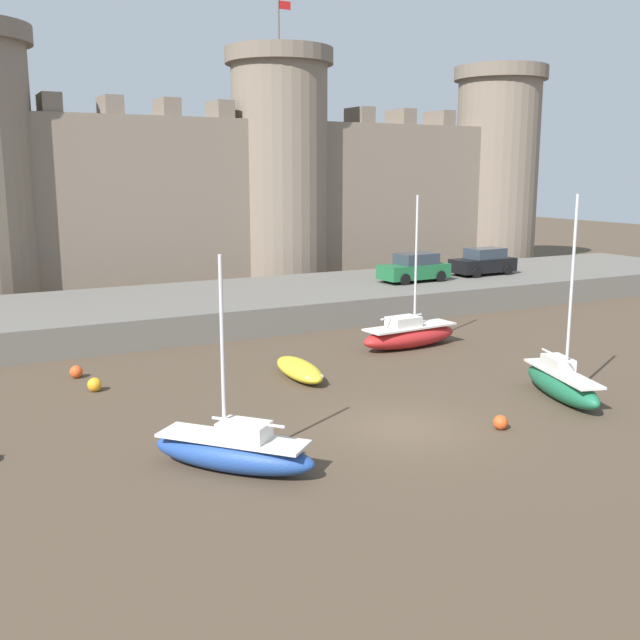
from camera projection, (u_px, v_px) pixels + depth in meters
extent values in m
plane|color=#4C3D2D|center=(402.00, 427.00, 22.51)|extent=(160.00, 160.00, 0.00)
cube|color=#666059|center=(202.00, 309.00, 38.22)|extent=(68.28, 10.00, 1.36)
cube|color=#7A6B5B|center=(144.00, 207.00, 46.40)|extent=(56.28, 2.80, 10.84)
cylinder|color=#7A6B5B|center=(280.00, 177.00, 50.35)|extent=(6.36, 6.36, 14.43)
cylinder|color=#706254|center=(279.00, 57.00, 48.84)|extent=(7.12, 7.12, 1.00)
cylinder|color=#4C4742|center=(279.00, 24.00, 48.45)|extent=(0.10, 0.10, 3.00)
cube|color=red|center=(285.00, 5.00, 48.42)|extent=(0.80, 0.04, 0.50)
cylinder|color=#7A6B5B|center=(496.00, 176.00, 58.95)|extent=(6.36, 6.36, 14.43)
cylinder|color=#706254|center=(501.00, 74.00, 57.44)|extent=(7.12, 7.12, 1.00)
cube|color=#746557|center=(49.00, 103.00, 42.86)|extent=(1.10, 2.52, 1.10)
cube|color=#746557|center=(110.00, 106.00, 44.45)|extent=(1.10, 2.52, 1.10)
cube|color=#746557|center=(167.00, 108.00, 46.03)|extent=(1.10, 2.52, 1.10)
cube|color=#746557|center=(220.00, 110.00, 47.61)|extent=(1.10, 2.52, 1.10)
cube|color=#746557|center=(359.00, 116.00, 52.35)|extent=(1.10, 2.52, 1.10)
cube|color=#746557|center=(401.00, 117.00, 53.94)|extent=(1.10, 2.52, 1.10)
cube|color=#746557|center=(439.00, 119.00, 55.52)|extent=(1.10, 2.52, 1.10)
ellipsoid|color=yellow|center=(299.00, 370.00, 27.80)|extent=(1.40, 3.56, 0.66)
ellipsoid|color=#F2F246|center=(299.00, 368.00, 27.79)|extent=(1.10, 2.92, 0.36)
cube|color=beige|center=(296.00, 365.00, 28.02)|extent=(1.00, 0.27, 0.06)
cube|color=beige|center=(314.00, 377.00, 26.57)|extent=(0.66, 0.32, 0.08)
ellipsoid|color=#234793|center=(233.00, 454.00, 19.20)|extent=(3.92, 4.23, 0.90)
cube|color=silver|center=(232.00, 439.00, 19.12)|extent=(3.42, 3.69, 0.08)
cube|color=silver|center=(244.00, 430.00, 18.95)|extent=(1.45, 1.49, 0.44)
cylinder|color=silver|center=(222.00, 347.00, 18.73)|extent=(0.10, 0.10, 4.68)
cylinder|color=silver|center=(248.00, 422.00, 18.86)|extent=(1.40, 1.58, 0.08)
ellipsoid|color=#1E6B47|center=(562.00, 386.00, 25.17)|extent=(2.26, 4.54, 0.96)
cube|color=silver|center=(562.00, 373.00, 25.09)|extent=(1.96, 3.99, 0.08)
cube|color=silver|center=(558.00, 363.00, 25.36)|extent=(1.00, 1.38, 0.44)
cylinder|color=silver|center=(572.00, 286.00, 24.29)|extent=(0.10, 0.10, 5.91)
cylinder|color=silver|center=(557.00, 356.00, 25.42)|extent=(0.65, 1.93, 0.08)
ellipsoid|color=red|center=(410.00, 337.00, 32.64)|extent=(5.01, 1.84, 0.97)
cube|color=silver|center=(410.00, 327.00, 32.56)|extent=(4.40, 1.57, 0.08)
cube|color=silver|center=(404.00, 322.00, 32.31)|extent=(1.45, 1.04, 0.44)
cylinder|color=silver|center=(416.00, 261.00, 32.13)|extent=(0.10, 0.10, 5.63)
cylinder|color=silver|center=(401.00, 317.00, 32.20)|extent=(2.21, 0.26, 0.08)
sphere|color=orange|center=(95.00, 385.00, 26.13)|extent=(0.50, 0.50, 0.50)
sphere|color=#E04C1E|center=(76.00, 372.00, 27.85)|extent=(0.48, 0.48, 0.48)
sphere|color=#E04C1E|center=(500.00, 422.00, 22.29)|extent=(0.44, 0.44, 0.44)
cube|color=black|center=(483.00, 265.00, 45.62)|extent=(4.18, 1.91, 0.80)
cube|color=#2D3842|center=(485.00, 253.00, 45.56)|extent=(2.33, 1.61, 0.64)
cylinder|color=black|center=(477.00, 273.00, 44.32)|extent=(0.65, 0.21, 0.64)
cylinder|color=black|center=(457.00, 269.00, 45.75)|extent=(0.65, 0.21, 0.64)
cylinder|color=black|center=(508.00, 270.00, 45.60)|extent=(0.65, 0.21, 0.64)
cylinder|color=black|center=(488.00, 267.00, 47.03)|extent=(0.65, 0.21, 0.64)
cube|color=#1E6638|center=(414.00, 271.00, 42.79)|extent=(4.18, 1.91, 0.80)
cube|color=#2D3842|center=(416.00, 259.00, 42.73)|extent=(2.33, 1.61, 0.64)
cylinder|color=black|center=(405.00, 279.00, 41.49)|extent=(0.65, 0.21, 0.64)
cylinder|color=black|center=(387.00, 276.00, 42.92)|extent=(0.65, 0.21, 0.64)
cylinder|color=black|center=(441.00, 276.00, 42.77)|extent=(0.65, 0.21, 0.64)
cylinder|color=black|center=(422.00, 273.00, 44.20)|extent=(0.65, 0.21, 0.64)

